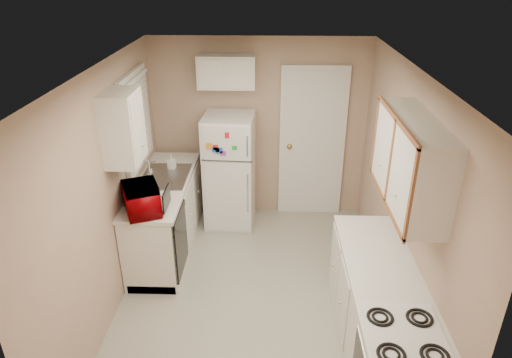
{
  "coord_description": "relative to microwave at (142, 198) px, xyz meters",
  "views": [
    {
      "loc": [
        0.14,
        -3.81,
        3.23
      ],
      "look_at": [
        0.0,
        0.5,
        1.15
      ],
      "focal_mm": 32.0,
      "sensor_mm": 36.0,
      "label": 1
    }
  ],
  "objects": [
    {
      "name": "floor",
      "position": [
        1.15,
        -0.23,
        -1.05
      ],
      "size": [
        3.8,
        3.8,
        0.0
      ],
      "primitive_type": "plane",
      "color": "#B8B4A8",
      "rests_on": "ground"
    },
    {
      "name": "ceiling",
      "position": [
        1.15,
        -0.23,
        1.35
      ],
      "size": [
        3.8,
        3.8,
        0.0
      ],
      "primitive_type": "plane",
      "color": "white",
      "rests_on": "floor"
    },
    {
      "name": "wall_left",
      "position": [
        -0.25,
        -0.23,
        0.15
      ],
      "size": [
        3.8,
        3.8,
        0.0
      ],
      "primitive_type": "plane",
      "color": "tan",
      "rests_on": "floor"
    },
    {
      "name": "wall_right",
      "position": [
        2.55,
        -0.23,
        0.15
      ],
      "size": [
        3.8,
        3.8,
        0.0
      ],
      "primitive_type": "plane",
      "color": "tan",
      "rests_on": "floor"
    },
    {
      "name": "wall_back",
      "position": [
        1.15,
        1.67,
        0.15
      ],
      "size": [
        2.8,
        2.8,
        0.0
      ],
      "primitive_type": "plane",
      "color": "tan",
      "rests_on": "floor"
    },
    {
      "name": "wall_front",
      "position": [
        1.15,
        -2.13,
        0.15
      ],
      "size": [
        2.8,
        2.8,
        0.0
      ],
      "primitive_type": "plane",
      "color": "tan",
      "rests_on": "floor"
    },
    {
      "name": "left_counter",
      "position": [
        0.05,
        0.67,
        -0.6
      ],
      "size": [
        0.6,
        1.8,
        0.9
      ],
      "primitive_type": "cube",
      "color": "silver",
      "rests_on": "floor"
    },
    {
      "name": "dishwasher",
      "position": [
        0.34,
        0.07,
        -0.56
      ],
      "size": [
        0.03,
        0.58,
        0.72
      ],
      "primitive_type": "cube",
      "color": "black",
      "rests_on": "floor"
    },
    {
      "name": "sink",
      "position": [
        0.05,
        0.82,
        -0.19
      ],
      "size": [
        0.54,
        0.74,
        0.16
      ],
      "primitive_type": "cube",
      "color": "gray",
      "rests_on": "left_counter"
    },
    {
      "name": "microwave",
      "position": [
        0.0,
        0.0,
        0.0
      ],
      "size": [
        0.56,
        0.45,
        0.33
      ],
      "primitive_type": "imported",
      "rotation": [
        0.0,
        0.0,
        1.98
      ],
      "color": "#8C0005",
      "rests_on": "left_counter"
    },
    {
      "name": "soap_bottle",
      "position": [
        0.09,
        1.05,
        -0.05
      ],
      "size": [
        0.1,
        0.1,
        0.18
      ],
      "primitive_type": "imported",
      "rotation": [
        0.0,
        0.0,
        -0.24
      ],
      "color": "silver",
      "rests_on": "left_counter"
    },
    {
      "name": "window_blinds",
      "position": [
        -0.21,
        0.82,
        0.55
      ],
      "size": [
        0.1,
        0.98,
        1.08
      ],
      "primitive_type": "cube",
      "color": "silver",
      "rests_on": "wall_left"
    },
    {
      "name": "upper_cabinet_left",
      "position": [
        -0.1,
        -0.01,
        0.75
      ],
      "size": [
        0.3,
        0.45,
        0.7
      ],
      "primitive_type": "cube",
      "color": "silver",
      "rests_on": "wall_left"
    },
    {
      "name": "refrigerator",
      "position": [
        0.78,
        1.31,
        -0.3
      ],
      "size": [
        0.65,
        0.64,
        1.5
      ],
      "primitive_type": "cube",
      "rotation": [
        0.0,
        0.0,
        -0.06
      ],
      "color": "silver",
      "rests_on": "floor"
    },
    {
      "name": "cabinet_over_fridge",
      "position": [
        0.75,
        1.52,
        0.95
      ],
      "size": [
        0.7,
        0.3,
        0.4
      ],
      "primitive_type": "cube",
      "color": "silver",
      "rests_on": "wall_back"
    },
    {
      "name": "interior_door",
      "position": [
        1.85,
        1.63,
        -0.03
      ],
      "size": [
        0.86,
        0.06,
        2.08
      ],
      "primitive_type": "cube",
      "color": "silver",
      "rests_on": "floor"
    },
    {
      "name": "right_counter",
      "position": [
        2.25,
        -1.03,
        -0.6
      ],
      "size": [
        0.6,
        2.0,
        0.9
      ],
      "primitive_type": "cube",
      "color": "silver",
      "rests_on": "floor"
    },
    {
      "name": "upper_cabinet_right",
      "position": [
        2.4,
        -0.73,
        0.75
      ],
      "size": [
        0.3,
        1.2,
        0.7
      ],
      "primitive_type": "cube",
      "color": "silver",
      "rests_on": "wall_right"
    }
  ]
}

